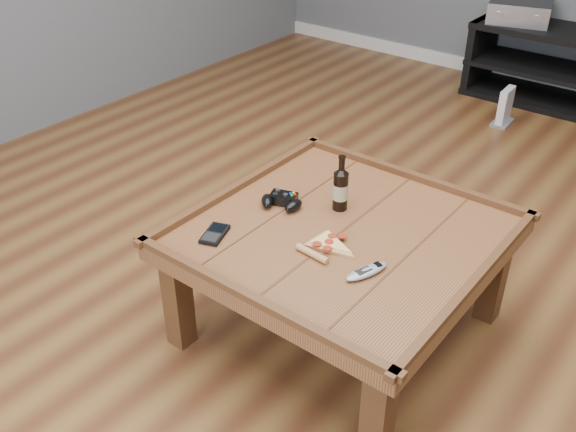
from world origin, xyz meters
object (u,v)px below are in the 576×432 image
Objects in this scene: pizza_slice at (327,245)px; remote_control at (367,271)px; coffee_table at (342,245)px; game_controller at (282,201)px; av_receiver at (520,11)px; game_console at (505,108)px; smartphone at (215,234)px; beer_bottle at (341,188)px.

pizza_slice is 0.19m from remote_control.
coffee_table is at bearing 100.52° from pizza_slice.
game_controller is 2.76m from av_receiver.
remote_control is 2.46m from game_console.
pizza_slice reaches higher than game_console.
coffee_table is 6.21× the size of game_controller.
game_console is at bearing 68.21° from smartphone.
pizza_slice is 1.04× the size of game_console.
game_controller is at bearing -93.81° from game_console.
coffee_table is 7.41× the size of smartphone.
av_receiver is at bearing 99.28° from coffee_table.
av_receiver is 0.72m from game_console.
game_controller is 0.71× the size of game_console.
pizza_slice is at bearing 7.95° from smartphone.
beer_bottle reaches higher than game_controller.
coffee_table is 6.14× the size of remote_control.
game_controller is 0.99× the size of remote_control.
coffee_table is at bearing -95.88° from av_receiver.
beer_bottle is at bearing 40.26° from smartphone.
smartphone reaches higher than game_console.
game_controller reaches higher than smartphone.
coffee_table reaches higher than pizza_slice.
remote_control is (0.29, -0.28, -0.07)m from beer_bottle.
smartphone is at bearing -119.68° from beer_bottle.
av_receiver is (-0.46, 2.86, 0.11)m from pizza_slice.
beer_bottle is 0.92× the size of game_console.
game_console is (-0.25, 2.23, -0.29)m from coffee_table.
game_controller reaches higher than pizza_slice.
pizza_slice is at bearing -174.56° from remote_control.
av_receiver is at bearing 72.16° from smartphone.
av_receiver is at bearing 75.00° from game_controller.
game_controller reaches higher than coffee_table.
av_receiver reaches higher than coffee_table.
pizza_slice is 0.53× the size of av_receiver.
beer_bottle is 0.27m from pizza_slice.
game_controller is 0.31m from pizza_slice.
smartphone is at bearing -146.72° from remote_control.
game_controller is at bearing 58.86° from smartphone.
coffee_table is 2.79m from av_receiver.
game_controller is (-0.18, -0.12, -0.06)m from beer_bottle.
remote_control is at bearing -39.16° from coffee_table.
smartphone is at bearing -95.07° from game_console.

